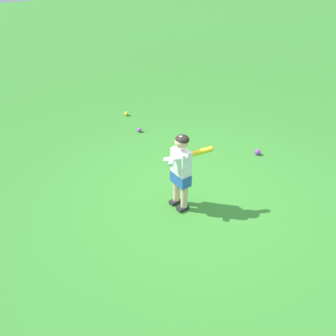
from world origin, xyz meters
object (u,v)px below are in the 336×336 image
play_ball_far_right (126,114)px  play_ball_near_batter (139,130)px  play_ball_behind_batter (258,152)px  child_batter (181,166)px

play_ball_far_right → play_ball_near_batter: bearing=-99.3°
play_ball_behind_batter → play_ball_near_batter: play_ball_behind_batter is taller
play_ball_behind_batter → play_ball_near_batter: bearing=125.1°
play_ball_far_right → child_batter: bearing=-103.5°
play_ball_far_right → play_ball_behind_batter: (1.14, -2.58, 0.01)m
play_ball_far_right → play_ball_behind_batter: 2.82m
child_batter → play_ball_near_batter: size_ratio=13.24×
child_batter → play_ball_near_batter: bearing=75.1°
child_batter → play_ball_behind_batter: (1.85, 0.40, -0.60)m
play_ball_far_right → play_ball_behind_batter: bearing=-66.2°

